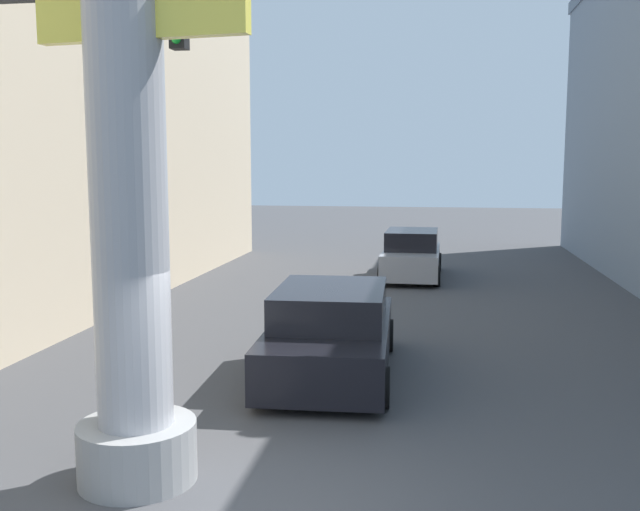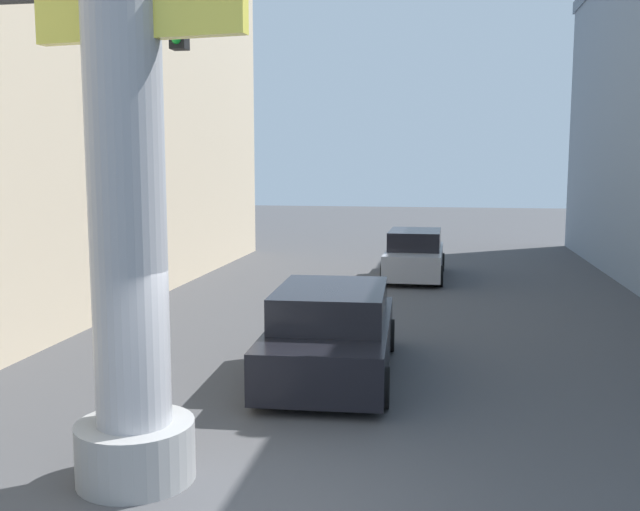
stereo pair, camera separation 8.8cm
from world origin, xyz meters
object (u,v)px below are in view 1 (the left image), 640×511
at_px(palm_tree_mid_left, 76,91).
at_px(car_lead, 331,333).
at_px(neon_sign_pole, 126,97).
at_px(car_far, 412,255).
at_px(pedestrian_far_left, 167,254).

bearing_deg(palm_tree_mid_left, car_lead, -34.48).
relative_size(neon_sign_pole, car_far, 2.32).
bearing_deg(car_far, palm_tree_mid_left, -143.90).
bearing_deg(car_far, pedestrian_far_left, -159.51).
distance_m(car_far, palm_tree_mid_left, 11.33).
bearing_deg(neon_sign_pole, pedestrian_far_left, 109.83).
relative_size(neon_sign_pole, car_lead, 2.11).
bearing_deg(car_lead, pedestrian_far_left, 127.05).
relative_size(neon_sign_pole, pedestrian_far_left, 6.25).
relative_size(palm_tree_mid_left, pedestrian_far_left, 5.43).
xyz_separation_m(car_lead, pedestrian_far_left, (-6.27, 8.30, 0.22)).
distance_m(neon_sign_pole, pedestrian_far_left, 14.15).
bearing_deg(neon_sign_pole, car_lead, 70.65).
bearing_deg(neon_sign_pole, palm_tree_mid_left, 120.49).
distance_m(neon_sign_pole, car_lead, 6.13).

